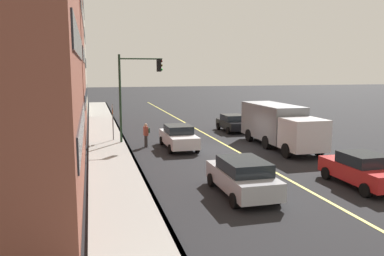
{
  "coord_description": "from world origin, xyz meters",
  "views": [
    {
      "loc": [
        -24.0,
        9.14,
        5.25
      ],
      "look_at": [
        -2.71,
        3.58,
        1.97
      ],
      "focal_mm": 36.4,
      "sensor_mm": 36.0,
      "label": 1
    }
  ],
  "objects_px": {
    "car_white": "(179,137)",
    "car_black": "(233,123)",
    "car_silver": "(242,176)",
    "car_red": "(362,170)",
    "truck_gray": "(279,125)",
    "pedestrian_with_backpack": "(146,133)",
    "traffic_light_mast": "(135,84)",
    "street_sign_post": "(113,120)"
  },
  "relations": [
    {
      "from": "car_white",
      "to": "car_black",
      "type": "xyz_separation_m",
      "value": [
        6.01,
        -6.2,
        -0.04
      ]
    },
    {
      "from": "car_silver",
      "to": "car_white",
      "type": "bearing_deg",
      "value": 2.33
    },
    {
      "from": "car_red",
      "to": "car_silver",
      "type": "bearing_deg",
      "value": 87.96
    },
    {
      "from": "truck_gray",
      "to": "pedestrian_with_backpack",
      "type": "relative_size",
      "value": 5.14
    },
    {
      "from": "car_white",
      "to": "car_red",
      "type": "bearing_deg",
      "value": -149.9
    },
    {
      "from": "traffic_light_mast",
      "to": "street_sign_post",
      "type": "relative_size",
      "value": 2.26
    },
    {
      "from": "truck_gray",
      "to": "street_sign_post",
      "type": "distance_m",
      "value": 11.92
    },
    {
      "from": "car_black",
      "to": "street_sign_post",
      "type": "height_order",
      "value": "street_sign_post"
    },
    {
      "from": "traffic_light_mast",
      "to": "street_sign_post",
      "type": "distance_m",
      "value": 3.22
    },
    {
      "from": "truck_gray",
      "to": "traffic_light_mast",
      "type": "xyz_separation_m",
      "value": [
        3.82,
        9.31,
        2.7
      ]
    },
    {
      "from": "street_sign_post",
      "to": "traffic_light_mast",
      "type": "bearing_deg",
      "value": -122.49
    },
    {
      "from": "car_white",
      "to": "street_sign_post",
      "type": "xyz_separation_m",
      "value": [
        3.57,
        4.14,
        0.85
      ]
    },
    {
      "from": "car_white",
      "to": "truck_gray",
      "type": "distance_m",
      "value": 6.92
    },
    {
      "from": "car_red",
      "to": "traffic_light_mast",
      "type": "height_order",
      "value": "traffic_light_mast"
    },
    {
      "from": "car_silver",
      "to": "traffic_light_mast",
      "type": "xyz_separation_m",
      "value": [
        12.94,
        2.97,
        3.45
      ]
    },
    {
      "from": "car_black",
      "to": "truck_gray",
      "type": "relative_size",
      "value": 0.47
    },
    {
      "from": "car_black",
      "to": "street_sign_post",
      "type": "relative_size",
      "value": 1.41
    },
    {
      "from": "truck_gray",
      "to": "car_white",
      "type": "bearing_deg",
      "value": 79.46
    },
    {
      "from": "car_black",
      "to": "truck_gray",
      "type": "xyz_separation_m",
      "value": [
        -7.26,
        -0.56,
        0.81
      ]
    },
    {
      "from": "pedestrian_with_backpack",
      "to": "street_sign_post",
      "type": "distance_m",
      "value": 3.34
    },
    {
      "from": "car_black",
      "to": "truck_gray",
      "type": "distance_m",
      "value": 7.33
    },
    {
      "from": "street_sign_post",
      "to": "truck_gray",
      "type": "bearing_deg",
      "value": -113.89
    },
    {
      "from": "car_red",
      "to": "truck_gray",
      "type": "xyz_separation_m",
      "value": [
        9.33,
        -0.62,
        0.78
      ]
    },
    {
      "from": "truck_gray",
      "to": "car_black",
      "type": "bearing_deg",
      "value": 4.42
    },
    {
      "from": "car_white",
      "to": "car_red",
      "type": "xyz_separation_m",
      "value": [
        -10.59,
        -6.14,
        -0.02
      ]
    },
    {
      "from": "car_black",
      "to": "car_red",
      "type": "height_order",
      "value": "car_red"
    },
    {
      "from": "car_silver",
      "to": "truck_gray",
      "type": "xyz_separation_m",
      "value": [
        9.13,
        -6.33,
        0.75
      ]
    },
    {
      "from": "car_white",
      "to": "street_sign_post",
      "type": "distance_m",
      "value": 5.53
    },
    {
      "from": "car_silver",
      "to": "street_sign_post",
      "type": "xyz_separation_m",
      "value": [
        13.95,
        4.56,
        0.84
      ]
    },
    {
      "from": "car_silver",
      "to": "truck_gray",
      "type": "height_order",
      "value": "truck_gray"
    },
    {
      "from": "car_red",
      "to": "pedestrian_with_backpack",
      "type": "distance_m",
      "value": 14.23
    },
    {
      "from": "traffic_light_mast",
      "to": "street_sign_post",
      "type": "bearing_deg",
      "value": 57.51
    },
    {
      "from": "car_silver",
      "to": "traffic_light_mast",
      "type": "bearing_deg",
      "value": 12.94
    },
    {
      "from": "car_black",
      "to": "traffic_light_mast",
      "type": "xyz_separation_m",
      "value": [
        -3.45,
        8.75,
        3.51
      ]
    },
    {
      "from": "truck_gray",
      "to": "pedestrian_with_backpack",
      "type": "xyz_separation_m",
      "value": [
        2.31,
        8.81,
        -0.62
      ]
    },
    {
      "from": "street_sign_post",
      "to": "car_black",
      "type": "bearing_deg",
      "value": -76.73
    },
    {
      "from": "car_red",
      "to": "truck_gray",
      "type": "bearing_deg",
      "value": -3.8
    },
    {
      "from": "traffic_light_mast",
      "to": "truck_gray",
      "type": "bearing_deg",
      "value": -112.29
    },
    {
      "from": "car_white",
      "to": "car_silver",
      "type": "distance_m",
      "value": 10.39
    },
    {
      "from": "truck_gray",
      "to": "car_red",
      "type": "bearing_deg",
      "value": 176.2
    },
    {
      "from": "pedestrian_with_backpack",
      "to": "truck_gray",
      "type": "bearing_deg",
      "value": -104.7
    },
    {
      "from": "pedestrian_with_backpack",
      "to": "traffic_light_mast",
      "type": "distance_m",
      "value": 3.68
    }
  ]
}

